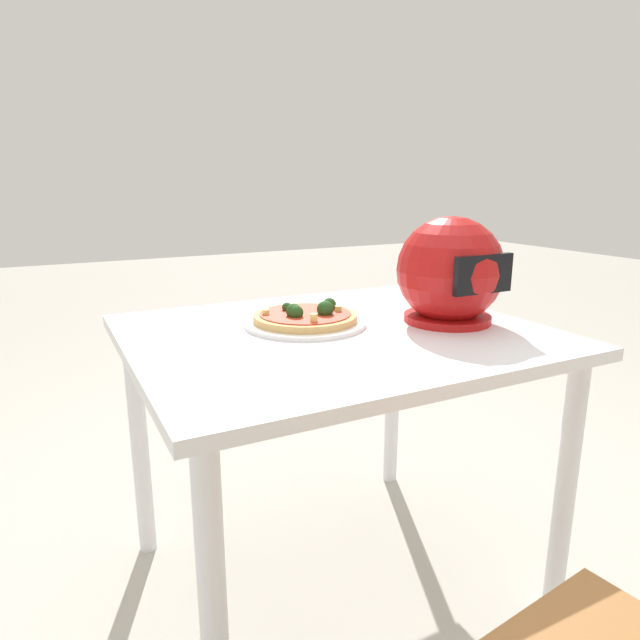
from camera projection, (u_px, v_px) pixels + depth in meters
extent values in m
plane|color=#B2ADA3|center=(334.00, 577.00, 1.57)|extent=(14.00, 14.00, 0.00)
cube|color=white|center=(335.00, 336.00, 1.40)|extent=(1.01, 0.87, 0.03)
cylinder|color=white|center=(393.00, 392.00, 2.01)|extent=(0.05, 0.05, 0.70)
cylinder|color=white|center=(140.00, 444.00, 1.61)|extent=(0.05, 0.05, 0.70)
cylinder|color=white|center=(565.00, 493.00, 1.36)|extent=(0.05, 0.05, 0.70)
cylinder|color=white|center=(214.00, 619.00, 0.97)|extent=(0.05, 0.05, 0.70)
cylinder|color=white|center=(305.00, 323.00, 1.44)|extent=(0.32, 0.32, 0.01)
cylinder|color=tan|center=(305.00, 317.00, 1.44)|extent=(0.27, 0.27, 0.02)
cylinder|color=red|center=(305.00, 313.00, 1.43)|extent=(0.24, 0.24, 0.00)
sphere|color=#234C1E|center=(294.00, 311.00, 1.40)|extent=(0.04, 0.04, 0.04)
sphere|color=#234C1E|center=(325.00, 309.00, 1.42)|extent=(0.04, 0.04, 0.04)
sphere|color=#234C1E|center=(287.00, 307.00, 1.46)|extent=(0.03, 0.03, 0.03)
sphere|color=#234C1E|center=(296.00, 312.00, 1.39)|extent=(0.04, 0.04, 0.04)
sphere|color=#234C1E|center=(329.00, 304.00, 1.48)|extent=(0.04, 0.04, 0.04)
cylinder|color=#E0D172|center=(295.00, 309.00, 1.45)|extent=(0.02, 0.02, 0.01)
cylinder|color=#E0D172|center=(338.00, 308.00, 1.45)|extent=(0.02, 0.02, 0.01)
cylinder|color=#E0D172|center=(297.00, 310.00, 1.44)|extent=(0.02, 0.02, 0.01)
cylinder|color=#E0D172|center=(266.00, 312.00, 1.42)|extent=(0.03, 0.03, 0.01)
cylinder|color=#E0D172|center=(314.00, 317.00, 1.35)|extent=(0.02, 0.02, 0.02)
sphere|color=#B21414|center=(450.00, 270.00, 1.44)|extent=(0.28, 0.28, 0.28)
cylinder|color=#B21414|center=(447.00, 318.00, 1.48)|extent=(0.23, 0.23, 0.02)
cube|color=black|center=(483.00, 274.00, 1.34)|extent=(0.17, 0.02, 0.09)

